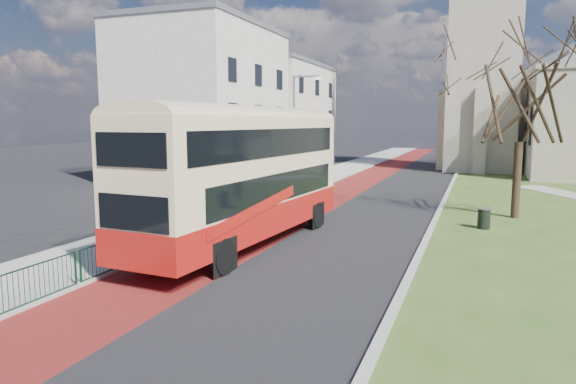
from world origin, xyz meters
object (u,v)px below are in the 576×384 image
at_px(winter_tree_near, 523,81).
at_px(litter_bin, 484,218).
at_px(bus, 244,170).
at_px(streetlamp, 296,126).

relative_size(winter_tree_near, litter_bin, 10.31).
xyz_separation_m(bus, litter_bin, (8.93, 6.47, -2.49)).
height_order(bus, litter_bin, bus).
bearing_deg(litter_bin, bus, -144.08).
bearing_deg(bus, winter_tree_near, 48.16).
relative_size(bus, litter_bin, 13.37).
bearing_deg(bus, litter_bin, 40.40).
bearing_deg(bus, streetlamp, 107.20).
bearing_deg(winter_tree_near, litter_bin, -113.26).
height_order(streetlamp, bus, streetlamp).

